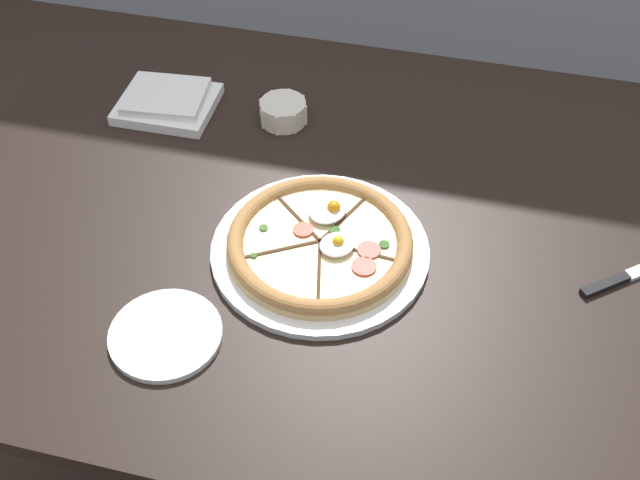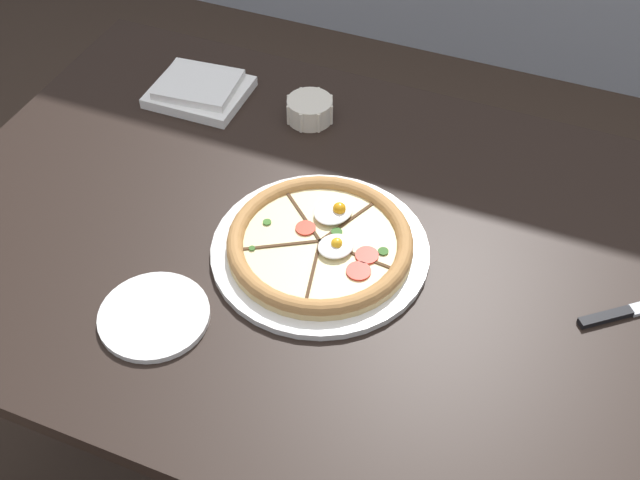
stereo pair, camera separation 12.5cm
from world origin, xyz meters
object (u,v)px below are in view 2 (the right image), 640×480
object	(u,v)px
knife_main	(639,309)
pizza	(320,245)
dining_table	(387,294)
napkin_folded	(199,90)
side_saucer	(154,316)
ramekin_bowl	(310,109)

from	to	relation	value
knife_main	pizza	bearing A→B (deg)	149.33
dining_table	pizza	bearing A→B (deg)	-166.16
napkin_folded	side_saucer	bearing A→B (deg)	-69.05
pizza	knife_main	world-z (taller)	pizza
dining_table	ramekin_bowl	size ratio (longest dim) A/B	16.91
ramekin_bowl	knife_main	world-z (taller)	ramekin_bowl
ramekin_bowl	knife_main	xyz separation A→B (m)	(0.63, -0.24, -0.02)
ramekin_bowl	side_saucer	distance (m)	0.53
dining_table	side_saucer	xyz separation A→B (m)	(-0.29, -0.24, 0.09)
pizza	knife_main	bearing A→B (deg)	8.27
napkin_folded	knife_main	world-z (taller)	napkin_folded
pizza	side_saucer	xyz separation A→B (m)	(-0.18, -0.21, -0.01)
ramekin_bowl	napkin_folded	xyz separation A→B (m)	(-0.22, -0.02, -0.01)
pizza	napkin_folded	distance (m)	0.48
dining_table	napkin_folded	distance (m)	0.56
napkin_folded	side_saucer	world-z (taller)	napkin_folded
napkin_folded	knife_main	bearing A→B (deg)	-14.73
side_saucer	dining_table	bearing A→B (deg)	40.07
pizza	napkin_folded	size ratio (longest dim) A/B	1.93
pizza	ramekin_bowl	size ratio (longest dim) A/B	3.76
dining_table	pizza	world-z (taller)	pizza
ramekin_bowl	side_saucer	xyz separation A→B (m)	(-0.03, -0.52, -0.02)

